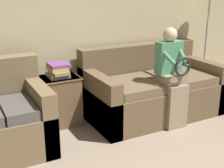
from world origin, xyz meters
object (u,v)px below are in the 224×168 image
at_px(side_shelf, 60,100).
at_px(floor_lamp, 210,1).
at_px(child_left_seated, 172,74).
at_px(couch_main, 152,91).
at_px(book_stack, 58,70).

distance_m(side_shelf, floor_lamp, 2.66).
bearing_deg(child_left_seated, couch_main, 91.30).
bearing_deg(child_left_seated, book_stack, 151.53).
relative_size(couch_main, side_shelf, 2.88).
xyz_separation_m(couch_main, floor_lamp, (1.14, 0.21, 1.17)).
height_order(couch_main, book_stack, couch_main).
height_order(side_shelf, floor_lamp, floor_lamp).
distance_m(couch_main, floor_lamp, 1.65).
bearing_deg(side_shelf, couch_main, -12.29).
xyz_separation_m(side_shelf, floor_lamp, (2.38, -0.06, 1.18)).
bearing_deg(floor_lamp, side_shelf, 178.50).
height_order(book_stack, floor_lamp, floor_lamp).
distance_m(child_left_seated, floor_lamp, 1.53).
bearing_deg(book_stack, child_left_seated, -28.47).
xyz_separation_m(couch_main, child_left_seated, (0.01, -0.41, 0.35)).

